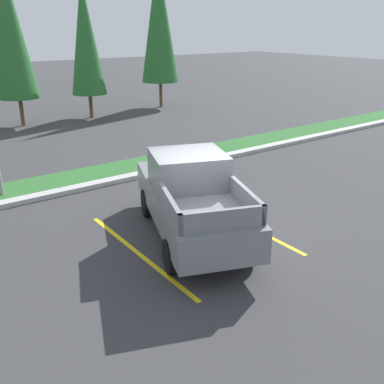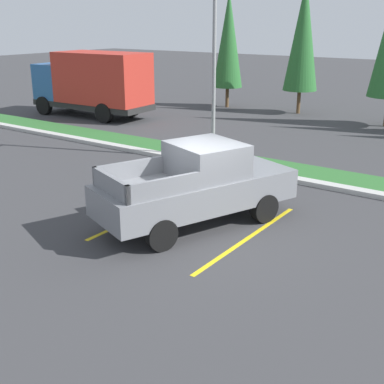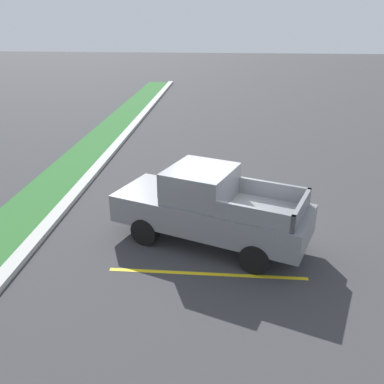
{
  "view_description": "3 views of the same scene",
  "coord_description": "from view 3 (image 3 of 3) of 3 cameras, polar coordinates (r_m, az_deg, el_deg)",
  "views": [
    {
      "loc": [
        -6.14,
        -7.81,
        5.0
      ],
      "look_at": [
        -0.24,
        0.28,
        1.15
      ],
      "focal_mm": 40.67,
      "sensor_mm": 36.0,
      "label": 1
    },
    {
      "loc": [
        6.65,
        -9.87,
        5.03
      ],
      "look_at": [
        -0.3,
        -0.0,
        0.93
      ],
      "focal_mm": 47.73,
      "sensor_mm": 36.0,
      "label": 2
    },
    {
      "loc": [
        -10.19,
        -0.12,
        5.77
      ],
      "look_at": [
        0.16,
        0.74,
        1.27
      ],
      "focal_mm": 38.5,
      "sensor_mm": 36.0,
      "label": 3
    }
  ],
  "objects": [
    {
      "name": "ground_plane",
      "position": [
        11.71,
        3.58,
        -6.15
      ],
      "size": [
        120.0,
        120.0,
        0.0
      ],
      "primitive_type": "plane",
      "color": "#38383A"
    },
    {
      "name": "parking_line_near",
      "position": [
        10.13,
        2.12,
        -11.27
      ],
      "size": [
        0.12,
        4.8,
        0.01
      ],
      "primitive_type": "cube",
      "color": "yellow",
      "rests_on": "ground"
    },
    {
      "name": "parking_line_far",
      "position": [
        12.8,
        2.81,
        -3.37
      ],
      "size": [
        0.12,
        4.8,
        0.01
      ],
      "primitive_type": "cube",
      "color": "yellow",
      "rests_on": "ground"
    },
    {
      "name": "curb_strip",
      "position": [
        12.74,
        -19.58,
        -4.59
      ],
      "size": [
        56.0,
        0.4,
        0.15
      ],
      "primitive_type": "cube",
      "color": "#B2B2AD",
      "rests_on": "ground"
    },
    {
      "name": "grass_median",
      "position": [
        13.24,
        -23.91,
        -4.44
      ],
      "size": [
        56.0,
        1.8,
        0.06
      ],
      "primitive_type": "cube",
      "color": "#2D662D",
      "rests_on": "ground"
    },
    {
      "name": "pickup_truck_main",
      "position": [
        10.97,
        2.36,
        -2.12
      ],
      "size": [
        3.64,
        5.55,
        2.1
      ],
      "color": "black",
      "rests_on": "ground"
    }
  ]
}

